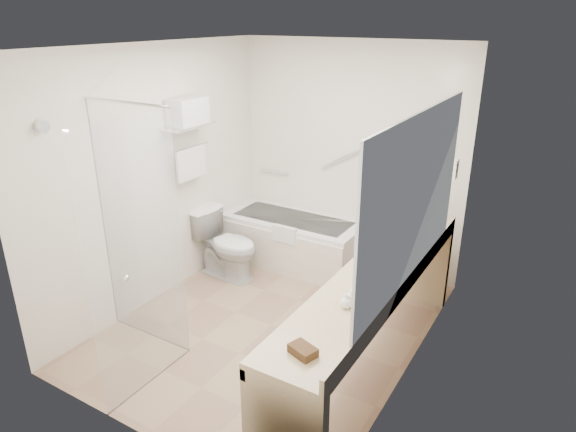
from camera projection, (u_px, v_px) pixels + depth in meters
The scene contains 25 objects.
floor at pixel (272, 325), 4.83m from camera, with size 3.20×3.20×0.00m, color #997B5E.
ceiling at pixel (268, 46), 3.91m from camera, with size 2.60×3.20×0.10m, color silver.
wall_back at pixel (349, 158), 5.64m from camera, with size 2.60×0.10×2.50m, color silver.
wall_front at pixel (126, 277), 3.09m from camera, with size 2.60×0.10×2.50m, color silver.
wall_left at pixel (158, 177), 4.99m from camera, with size 0.10×3.20×2.50m, color silver.
wall_right at pixel (419, 231), 3.75m from camera, with size 0.10×3.20×2.50m, color silver.
bathtub at pixel (293, 240), 5.95m from camera, with size 1.60×0.73×0.59m.
grab_bar_short at pixel (274, 172), 6.18m from camera, with size 0.03×0.03×0.40m, color silver.
grab_bar_long at pixel (343, 158), 5.64m from camera, with size 0.03×0.03×0.60m, color silver.
shower_enclosure at pixel (138, 242), 4.00m from camera, with size 0.96×0.91×2.11m.
towel_shelf at pixel (188, 120), 5.02m from camera, with size 0.24×0.55×0.81m.
vanity_counter at pixel (371, 302), 3.98m from camera, with size 0.55×2.70×0.95m.
sink at pixel (395, 262), 4.22m from camera, with size 0.40×0.52×0.14m, color silver.
faucet at pixel (413, 254), 4.11m from camera, with size 0.03×0.03×0.14m, color silver.
mirror at pixel (415, 198), 3.52m from camera, with size 0.02×2.00×1.20m, color #A5A9B0.
hairdryer_unit at pixel (453, 169), 4.53m from camera, with size 0.08×0.10×0.18m, color silver.
toilet at pixel (227, 245), 5.61m from camera, with size 0.42×0.76×0.74m, color silver.
amenity_basket at pixel (303, 350), 3.03m from camera, with size 0.16×0.11×0.05m, color #442C18.
soap_bottle_a at pixel (351, 302), 3.53m from camera, with size 0.06×0.13×0.06m, color silver.
soap_bottle_b at pixel (346, 302), 3.50m from camera, with size 0.08×0.11×0.08m, color silver.
water_bottle_left at pixel (405, 233), 4.47m from camera, with size 0.07×0.07×0.22m.
water_bottle_mid at pixel (411, 224), 4.66m from camera, with size 0.06×0.06×0.20m.
water_bottle_right at pixel (393, 229), 4.59m from camera, with size 0.05×0.05×0.17m.
drinking_glass_near at pixel (418, 222), 4.84m from camera, with size 0.07×0.07×0.10m, color silver.
drinking_glass_far at pixel (410, 236), 4.53m from camera, with size 0.07×0.07×0.10m, color silver.
Camera 1 is at (2.25, -3.45, 2.73)m, focal length 32.00 mm.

